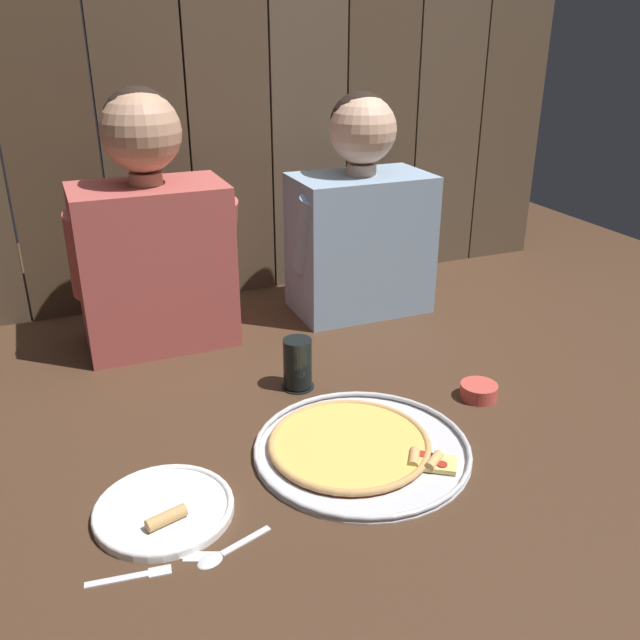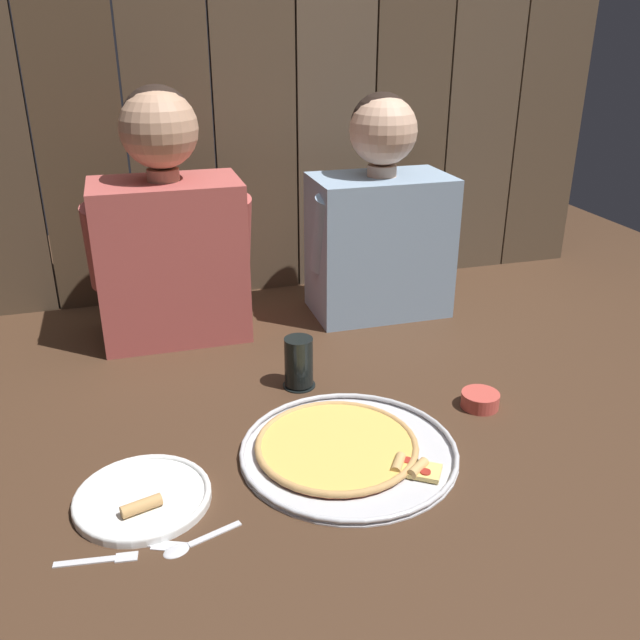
{
  "view_description": "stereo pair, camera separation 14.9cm",
  "coord_description": "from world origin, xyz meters",
  "px_view_note": "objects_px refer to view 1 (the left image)",
  "views": [
    {
      "loc": [
        -0.53,
        -1.16,
        0.78
      ],
      "look_at": [
        -0.01,
        0.1,
        0.18
      ],
      "focal_mm": 38.06,
      "sensor_mm": 36.0,
      "label": 1
    },
    {
      "loc": [
        -0.39,
        -1.21,
        0.78
      ],
      "look_at": [
        -0.01,
        0.1,
        0.18
      ],
      "focal_mm": 38.06,
      "sensor_mm": 36.0,
      "label": 2
    }
  ],
  "objects_px": {
    "dipping_bowl": "(479,390)",
    "diner_right": "(361,218)",
    "drinking_glass": "(298,364)",
    "pizza_tray": "(358,446)",
    "diner_left": "(152,234)",
    "dinner_plate": "(164,509)"
  },
  "relations": [
    {
      "from": "dipping_bowl",
      "to": "diner_right",
      "type": "bearing_deg",
      "value": 92.29
    },
    {
      "from": "drinking_glass",
      "to": "diner_right",
      "type": "bearing_deg",
      "value": 48.29
    },
    {
      "from": "pizza_tray",
      "to": "dipping_bowl",
      "type": "distance_m",
      "value": 0.35
    },
    {
      "from": "dipping_bowl",
      "to": "diner_left",
      "type": "xyz_separation_m",
      "value": [
        -0.61,
        0.58,
        0.28
      ]
    },
    {
      "from": "dinner_plate",
      "to": "diner_left",
      "type": "relative_size",
      "value": 0.38
    },
    {
      "from": "drinking_glass",
      "to": "diner_left",
      "type": "relative_size",
      "value": 0.19
    },
    {
      "from": "dipping_bowl",
      "to": "diner_right",
      "type": "xyz_separation_m",
      "value": [
        -0.02,
        0.58,
        0.26
      ]
    },
    {
      "from": "pizza_tray",
      "to": "dipping_bowl",
      "type": "bearing_deg",
      "value": 13.63
    },
    {
      "from": "pizza_tray",
      "to": "dipping_bowl",
      "type": "xyz_separation_m",
      "value": [
        0.34,
        0.08,
        0.01
      ]
    },
    {
      "from": "dipping_bowl",
      "to": "diner_right",
      "type": "height_order",
      "value": "diner_right"
    },
    {
      "from": "diner_right",
      "to": "dipping_bowl",
      "type": "bearing_deg",
      "value": -87.71
    },
    {
      "from": "pizza_tray",
      "to": "diner_left",
      "type": "bearing_deg",
      "value": 111.61
    },
    {
      "from": "pizza_tray",
      "to": "diner_left",
      "type": "xyz_separation_m",
      "value": [
        -0.26,
        0.66,
        0.29
      ]
    },
    {
      "from": "drinking_glass",
      "to": "dipping_bowl",
      "type": "xyz_separation_m",
      "value": [
        0.36,
        -0.2,
        -0.04
      ]
    },
    {
      "from": "dinner_plate",
      "to": "diner_right",
      "type": "bearing_deg",
      "value": 44.83
    },
    {
      "from": "dinner_plate",
      "to": "diner_right",
      "type": "xyz_separation_m",
      "value": [
        0.71,
        0.71,
        0.27
      ]
    },
    {
      "from": "diner_left",
      "to": "diner_right",
      "type": "height_order",
      "value": "diner_left"
    },
    {
      "from": "drinking_glass",
      "to": "dipping_bowl",
      "type": "height_order",
      "value": "drinking_glass"
    },
    {
      "from": "pizza_tray",
      "to": "dinner_plate",
      "type": "height_order",
      "value": "dinner_plate"
    },
    {
      "from": "pizza_tray",
      "to": "drinking_glass",
      "type": "height_order",
      "value": "drinking_glass"
    },
    {
      "from": "dipping_bowl",
      "to": "diner_left",
      "type": "bearing_deg",
      "value": 136.14
    },
    {
      "from": "diner_left",
      "to": "pizza_tray",
      "type": "bearing_deg",
      "value": -68.39
    }
  ]
}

